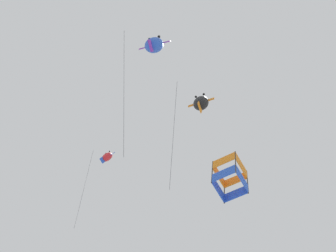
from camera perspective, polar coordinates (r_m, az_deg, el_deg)
kite_fish_near_left at (r=29.45m, az=-8.29°, el=-4.20°), size 1.94×1.43×6.81m
kite_fish_near_right at (r=20.31m, az=4.50°, el=3.11°), size 2.73×2.17×5.96m
kite_box_upper_right at (r=22.61m, az=8.39°, el=-6.83°), size 2.30×2.02×2.49m
kite_fish_mid_left at (r=19.71m, az=-1.90°, el=10.92°), size 2.52×1.75×8.09m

